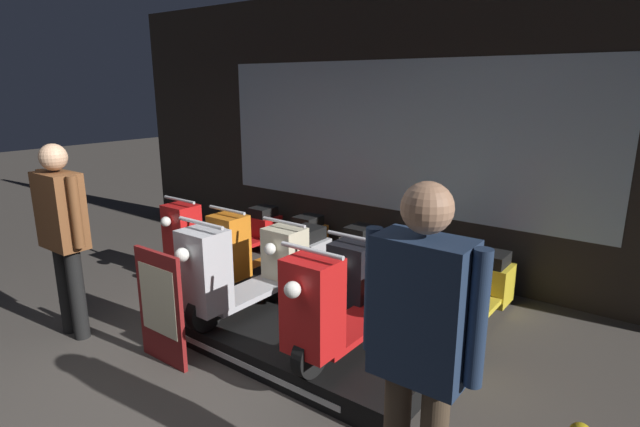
# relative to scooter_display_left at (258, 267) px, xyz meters

# --- Properties ---
(ground_plane) EXTENTS (30.00, 30.00, 0.00)m
(ground_plane) POSITION_rel_scooter_display_left_xyz_m (0.16, -1.37, -0.54)
(ground_plane) COLOR #423D38
(shop_wall_back) EXTENTS (8.80, 0.09, 3.20)m
(shop_wall_back) POSITION_rel_scooter_display_left_xyz_m (0.16, 2.08, 1.06)
(shop_wall_back) COLOR #28231E
(shop_wall_back) RESTS_ON ground_plane
(display_platform) EXTENTS (2.43, 1.51, 0.19)m
(display_platform) POSITION_rel_scooter_display_left_xyz_m (0.55, 0.05, -0.45)
(display_platform) COLOR black
(display_platform) RESTS_ON ground_plane
(scooter_display_left) EXTENTS (0.50, 1.77, 0.92)m
(scooter_display_left) POSITION_rel_scooter_display_left_xyz_m (0.00, 0.00, 0.00)
(scooter_display_left) COLOR black
(scooter_display_left) RESTS_ON display_platform
(scooter_display_right) EXTENTS (0.50, 1.77, 0.92)m
(scooter_display_right) POSITION_rel_scooter_display_left_xyz_m (1.09, 0.00, 0.00)
(scooter_display_right) COLOR black
(scooter_display_right) RESTS_ON display_platform
(scooter_backrow_0) EXTENTS (0.50, 1.77, 0.92)m
(scooter_backrow_0) POSITION_rel_scooter_display_left_xyz_m (-1.46, 0.91, -0.19)
(scooter_backrow_0) COLOR black
(scooter_backrow_0) RESTS_ON ground_plane
(scooter_backrow_1) EXTENTS (0.50, 1.77, 0.92)m
(scooter_backrow_1) POSITION_rel_scooter_display_left_xyz_m (-0.70, 0.91, -0.19)
(scooter_backrow_1) COLOR black
(scooter_backrow_1) RESTS_ON ground_plane
(scooter_backrow_2) EXTENTS (0.50, 1.77, 0.92)m
(scooter_backrow_2) POSITION_rel_scooter_display_left_xyz_m (0.06, 0.91, -0.19)
(scooter_backrow_2) COLOR black
(scooter_backrow_2) RESTS_ON ground_plane
(scooter_backrow_3) EXTENTS (0.50, 1.77, 0.92)m
(scooter_backrow_3) POSITION_rel_scooter_display_left_xyz_m (0.82, 0.91, -0.19)
(scooter_backrow_3) COLOR black
(scooter_backrow_3) RESTS_ON ground_plane
(scooter_backrow_4) EXTENTS (0.50, 1.77, 0.92)m
(scooter_backrow_4) POSITION_rel_scooter_display_left_xyz_m (1.58, 0.91, -0.19)
(scooter_backrow_4) COLOR black
(scooter_backrow_4) RESTS_ON ground_plane
(person_left_browsing) EXTENTS (0.59, 0.24, 1.68)m
(person_left_browsing) POSITION_rel_scooter_display_left_xyz_m (-1.13, -1.14, 0.45)
(person_left_browsing) COLOR black
(person_left_browsing) RESTS_ON ground_plane
(person_right_browsing) EXTENTS (0.58, 0.24, 1.75)m
(person_right_browsing) POSITION_rel_scooter_display_left_xyz_m (2.12, -1.14, 0.49)
(person_right_browsing) COLOR #473828
(person_right_browsing) RESTS_ON ground_plane
(price_sign_board) EXTENTS (0.52, 0.04, 0.92)m
(price_sign_board) POSITION_rel_scooter_display_left_xyz_m (-0.13, -0.95, -0.08)
(price_sign_board) COLOR maroon
(price_sign_board) RESTS_ON ground_plane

